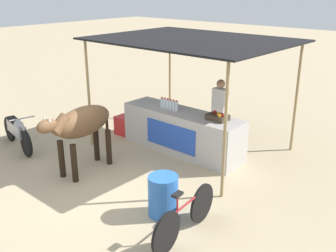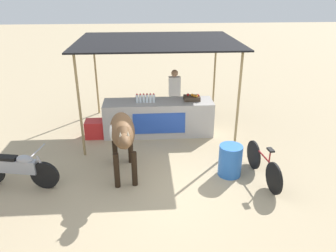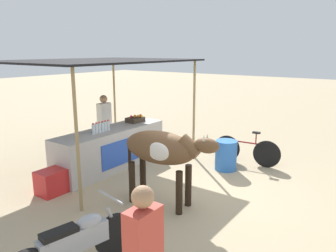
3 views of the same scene
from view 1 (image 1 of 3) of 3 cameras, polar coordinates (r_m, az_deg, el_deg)
name	(u,v)px [view 1 (image 1 of 3)]	position (r m, az deg, el deg)	size (l,w,h in m)	color
ground_plane	(110,184)	(7.82, -8.42, -8.38)	(60.00, 60.00, 0.00)	tan
stall_counter	(182,132)	(9.05, 2.03, -0.80)	(3.00, 0.82, 0.96)	#B2ADA8
stall_awning	(192,43)	(8.78, 3.47, 11.89)	(4.20, 3.20, 2.56)	black
water_bottle_row	(169,104)	(9.03, 0.17, 3.17)	(0.52, 0.07, 0.25)	silver
fruit_crate	(218,117)	(8.38, 7.22, 1.32)	(0.44, 0.32, 0.18)	#3F3326
vendor_behind_counter	(220,113)	(9.21, 7.49, 1.85)	(0.34, 0.22, 1.65)	#383842
cooler_box	(128,126)	(10.17, -5.84, 0.05)	(0.60, 0.44, 0.48)	red
water_barrel	(163,196)	(6.65, -0.71, -10.05)	(0.51, 0.51, 0.71)	blue
cow	(81,124)	(8.04, -12.51, 0.24)	(0.68, 1.85, 1.44)	brown
motorcycle_parked	(17,131)	(9.88, -21.05, -0.67)	(1.78, 0.59, 0.90)	black
bicycle_leaning	(185,216)	(6.13, 2.49, -12.98)	(0.22, 1.65, 0.85)	black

